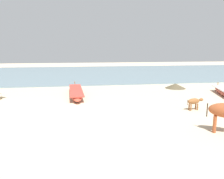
# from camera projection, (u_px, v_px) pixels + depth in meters

# --- Properties ---
(ground) EXTENTS (80.00, 80.00, 0.00)m
(ground) POSITION_uv_depth(u_px,v_px,m) (73.00, 115.00, 9.88)
(ground) COLOR beige
(sea_water) EXTENTS (60.00, 20.00, 0.08)m
(sea_water) POSITION_uv_depth(u_px,v_px,m) (75.00, 73.00, 27.28)
(sea_water) COLOR slate
(sea_water) RESTS_ON ground
(fishing_boat_1) EXTENTS (1.00, 4.97, 0.59)m
(fishing_boat_1) POSITION_uv_depth(u_px,v_px,m) (76.00, 92.00, 14.05)
(fishing_boat_1) COLOR #B74733
(fishing_boat_1) RESTS_ON ground
(calf_near_brown) EXTENTS (0.91, 0.36, 0.59)m
(calf_near_brown) POSITION_uv_depth(u_px,v_px,m) (194.00, 102.00, 10.66)
(calf_near_brown) COLOR brown
(calf_near_brown) RESTS_ON ground
(debris_pile_1) EXTENTS (2.14, 2.14, 0.37)m
(debris_pile_1) POSITION_uv_depth(u_px,v_px,m) (175.00, 86.00, 16.75)
(debris_pile_1) COLOR brown
(debris_pile_1) RESTS_ON ground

